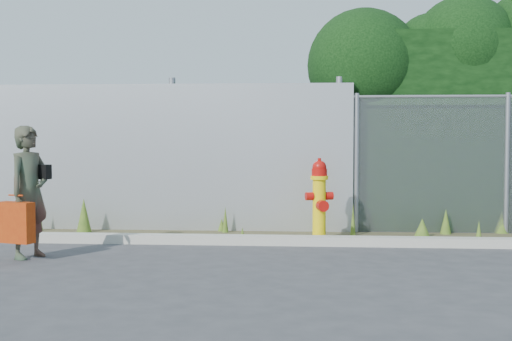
{
  "coord_description": "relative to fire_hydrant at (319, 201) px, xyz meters",
  "views": [
    {
      "loc": [
        0.4,
        -7.49,
        1.47
      ],
      "look_at": [
        -0.3,
        1.4,
        1.0
      ],
      "focal_mm": 50.0,
      "sensor_mm": 36.0,
      "label": 1
    }
  ],
  "objects": [
    {
      "name": "red_tote_bag",
      "position": [
        -3.48,
        -1.76,
        -0.1
      ],
      "size": [
        0.42,
        0.16,
        0.56
      ],
      "rotation": [
        0.0,
        0.0,
        -0.31
      ],
      "color": "#A22809"
    },
    {
      "name": "ground",
      "position": [
        -0.5,
        -2.13,
        -0.55
      ],
      "size": [
        80.0,
        80.0,
        0.0
      ],
      "primitive_type": "plane",
      "color": "#3B3A3D",
      "rests_on": "ground"
    },
    {
      "name": "fire_hydrant",
      "position": [
        0.0,
        0.0,
        0.0
      ],
      "size": [
        0.38,
        0.34,
        1.13
      ],
      "rotation": [
        0.0,
        0.0,
        0.3
      ],
      "color": "yellow",
      "rests_on": "ground"
    },
    {
      "name": "woman",
      "position": [
        -3.41,
        -1.53,
        0.23
      ],
      "size": [
        0.57,
        0.67,
        1.56
      ],
      "primitive_type": "imported",
      "rotation": [
        0.0,
        0.0,
        1.15
      ],
      "color": "#0F6440",
      "rests_on": "ground"
    },
    {
      "name": "curb",
      "position": [
        -0.5,
        -0.33,
        -0.49
      ],
      "size": [
        16.0,
        0.22,
        0.12
      ],
      "primitive_type": "cube",
      "color": "#AEAB9D",
      "rests_on": "ground"
    },
    {
      "name": "black_shoulder_bag",
      "position": [
        -3.3,
        -1.42,
        0.46
      ],
      "size": [
        0.23,
        0.1,
        0.17
      ],
      "rotation": [
        0.0,
        0.0,
        -0.42
      ],
      "color": "black"
    },
    {
      "name": "weed_strip",
      "position": [
        -1.29,
        0.31,
        -0.44
      ],
      "size": [
        16.0,
        1.36,
        0.51
      ],
      "color": "#453F27",
      "rests_on": "ground"
    },
    {
      "name": "corrugated_fence",
      "position": [
        -3.75,
        0.87,
        0.55
      ],
      "size": [
        8.5,
        0.21,
        2.3
      ],
      "color": "#AAADB1",
      "rests_on": "ground"
    }
  ]
}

